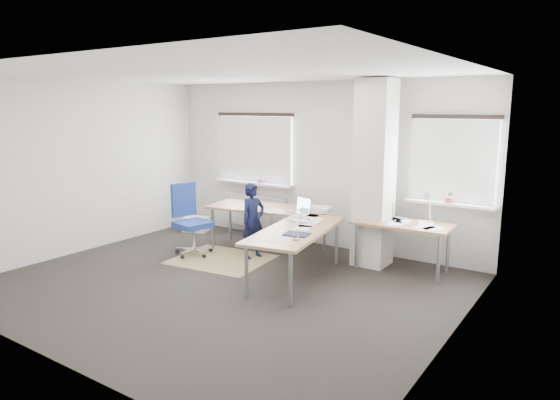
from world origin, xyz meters
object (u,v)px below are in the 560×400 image
Objects in this scene: person at (253,221)px; desk_side at (403,225)px; desk_main at (284,219)px; task_chair at (192,235)px.

desk_side is at bearing -58.36° from person.
desk_side is 1.18× the size of person.
desk_main is at bearing -73.58° from person.
task_chair is at bearing -174.17° from desk_main.
person is (-2.19, -0.69, -0.08)m from desk_side.
desk_side is (1.63, 0.67, -0.01)m from desk_main.
person reaches higher than desk_main.
desk_side is 2.30m from person.
desk_main is 0.57m from person.
desk_side reaches higher than task_chair.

